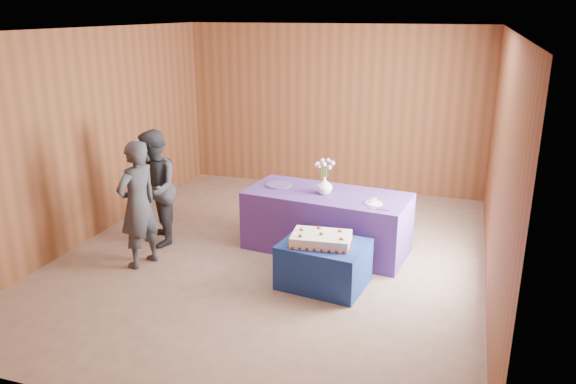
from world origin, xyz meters
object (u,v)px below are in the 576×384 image
at_px(cake_table, 324,264).
at_px(vase, 324,185).
at_px(serving_table, 327,221).
at_px(guest_right, 154,189).
at_px(guest_left, 138,205).
at_px(sheet_cake, 321,239).

bearing_deg(cake_table, vase, 112.48).
height_order(serving_table, guest_right, guest_right).
height_order(cake_table, guest_right, guest_right).
relative_size(cake_table, guest_left, 0.59).
relative_size(sheet_cake, guest_left, 0.46).
distance_m(serving_table, sheet_cake, 1.03).
bearing_deg(guest_right, guest_left, -21.07).
bearing_deg(serving_table, guest_right, -160.32).
xyz_separation_m(cake_table, vase, (-0.25, 0.93, 0.61)).
relative_size(cake_table, vase, 4.28).
xyz_separation_m(cake_table, serving_table, (-0.21, 0.96, 0.12)).
xyz_separation_m(cake_table, guest_left, (-2.19, -0.16, 0.51)).
height_order(serving_table, vase, vase).
bearing_deg(cake_table, sheet_cake, -122.61).
bearing_deg(vase, sheet_cake, -77.12).
bearing_deg(cake_table, serving_table, 110.06).
bearing_deg(serving_table, sheet_cake, -72.86).
bearing_deg(sheet_cake, serving_table, 95.01).
bearing_deg(cake_table, guest_left, -168.20).
bearing_deg(sheet_cake, guest_right, 162.43).
xyz_separation_m(sheet_cake, guest_right, (-2.32, 0.49, 0.19)).
distance_m(cake_table, sheet_cake, 0.31).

